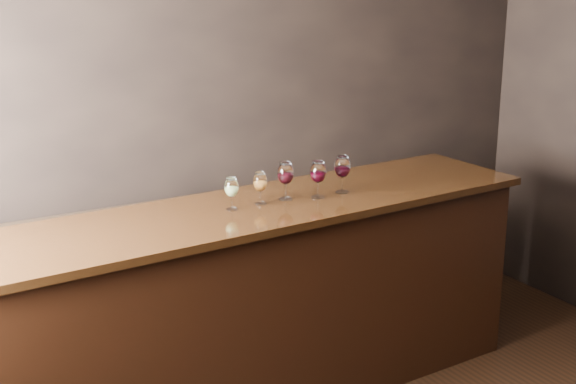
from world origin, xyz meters
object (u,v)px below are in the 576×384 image
glass_red_a (286,174)px  bar_counter (258,308)px  glass_red_b (318,173)px  glass_white (232,188)px  back_bar_shelf (183,285)px  glass_red_c (342,168)px  glass_amber (260,182)px

glass_red_a → bar_counter: bearing=-171.1°
bar_counter → glass_red_b: glass_red_b is taller
glass_white → glass_red_a: 0.35m
back_bar_shelf → glass_red_c: (0.74, -0.67, 0.81)m
bar_counter → glass_red_c: glass_red_c is taller
glass_white → glass_red_c: (0.70, -0.02, 0.03)m
bar_counter → glass_amber: bearing=30.2°
back_bar_shelf → glass_amber: size_ratio=15.70×
back_bar_shelf → glass_red_a: (0.38, -0.62, 0.81)m
glass_red_b → glass_red_c: glass_red_c is taller
glass_white → glass_red_c: bearing=-1.6°
bar_counter → glass_red_a: size_ratio=15.03×
bar_counter → glass_red_a: glass_red_a is taller
bar_counter → glass_white: size_ratio=18.20×
back_bar_shelf → glass_red_b: bearing=-50.8°
glass_white → glass_amber: (0.18, 0.01, 0.00)m
glass_amber → glass_red_a: (0.16, 0.01, 0.02)m
back_bar_shelf → glass_red_b: glass_red_b is taller
glass_white → glass_red_c: 0.70m
glass_white → glass_amber: 0.18m
glass_amber → glass_red_b: glass_red_b is taller
glass_white → glass_red_a: (0.35, 0.02, 0.03)m
glass_white → glass_red_b: bearing=-4.2°
glass_red_b → glass_red_c: (0.18, 0.02, 0.00)m
glass_red_c → bar_counter: bearing=178.9°
glass_red_c → glass_red_b: bearing=-173.8°
glass_red_b → glass_amber: bearing=171.1°
glass_amber → glass_red_b: size_ratio=0.85×
glass_amber → back_bar_shelf: bearing=109.2°
back_bar_shelf → glass_white: glass_white is taller
glass_white → glass_amber: size_ratio=0.98×
glass_white → glass_red_b: (0.52, -0.04, 0.02)m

